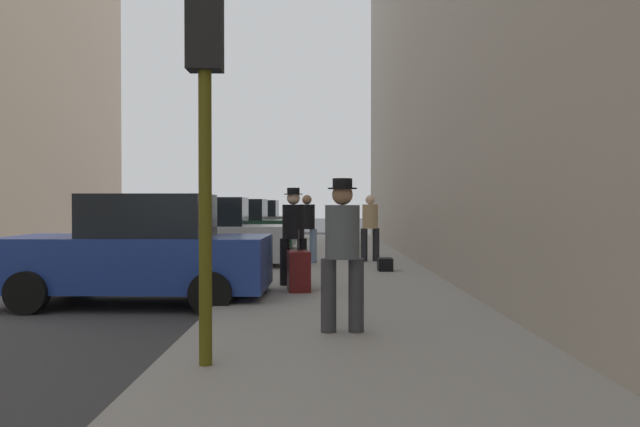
% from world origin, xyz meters
% --- Properties ---
extents(sidewalk, '(4.00, 40.00, 0.15)m').
position_xyz_m(sidewalk, '(6.00, 0.00, 0.07)').
color(sidewalk, gray).
rests_on(sidewalk, ground_plane).
extents(parked_blue_sedan, '(4.24, 2.14, 1.79)m').
position_xyz_m(parked_blue_sedan, '(2.65, 0.09, 0.85)').
color(parked_blue_sedan, navy).
rests_on(parked_blue_sedan, ground_plane).
extents(parked_silver_sedan, '(4.24, 2.13, 1.79)m').
position_xyz_m(parked_silver_sedan, '(2.65, 5.09, 0.85)').
color(parked_silver_sedan, '#B7BABF').
rests_on(parked_silver_sedan, ground_plane).
extents(parked_dark_green_sedan, '(4.25, 2.16, 1.79)m').
position_xyz_m(parked_dark_green_sedan, '(2.65, 10.50, 0.85)').
color(parked_dark_green_sedan, '#193828').
rests_on(parked_dark_green_sedan, ground_plane).
extents(parked_gray_coupe, '(4.24, 2.13, 1.79)m').
position_xyz_m(parked_gray_coupe, '(2.65, 16.39, 0.85)').
color(parked_gray_coupe, slate).
rests_on(parked_gray_coupe, ground_plane).
extents(fire_hydrant, '(0.42, 0.22, 0.70)m').
position_xyz_m(fire_hydrant, '(4.45, 7.49, 0.50)').
color(fire_hydrant, red).
rests_on(fire_hydrant, sidewalk).
extents(traffic_light, '(0.32, 0.32, 3.60)m').
position_xyz_m(traffic_light, '(4.50, -4.26, 2.76)').
color(traffic_light, '#514C0F').
rests_on(traffic_light, sidewalk).
extents(pedestrian_with_fedora, '(0.53, 0.48, 1.78)m').
position_xyz_m(pedestrian_with_fedora, '(5.07, 1.39, 1.14)').
color(pedestrian_with_fedora, black).
rests_on(pedestrian_with_fedora, sidewalk).
extents(pedestrian_in_jeans, '(0.51, 0.42, 1.71)m').
position_xyz_m(pedestrian_in_jeans, '(5.22, 5.72, 1.10)').
color(pedestrian_in_jeans, '#728CB2').
rests_on(pedestrian_in_jeans, sidewalk).
extents(pedestrian_with_beanie, '(0.51, 0.42, 1.78)m').
position_xyz_m(pedestrian_with_beanie, '(5.81, -2.80, 1.14)').
color(pedestrian_with_beanie, '#333338').
rests_on(pedestrian_with_beanie, sidewalk).
extents(pedestrian_in_tan_coat, '(0.52, 0.47, 1.71)m').
position_xyz_m(pedestrian_in_tan_coat, '(6.85, 6.11, 1.10)').
color(pedestrian_in_tan_coat, black).
rests_on(pedestrian_in_tan_coat, sidewalk).
extents(rolling_suitcase, '(0.43, 0.60, 1.04)m').
position_xyz_m(rolling_suitcase, '(5.19, 0.59, 0.49)').
color(rolling_suitcase, '#591414').
rests_on(rolling_suitcase, sidewalk).
extents(duffel_bag, '(0.32, 0.44, 0.28)m').
position_xyz_m(duffel_bag, '(7.00, 3.82, 0.29)').
color(duffel_bag, black).
rests_on(duffel_bag, sidewalk).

